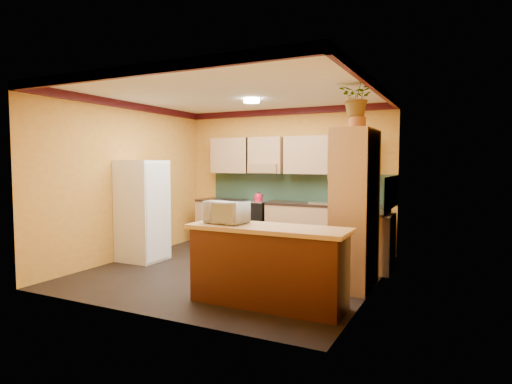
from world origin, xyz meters
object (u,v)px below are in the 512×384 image
fridge (142,211)px  pantry (355,209)px  base_cabinets_back (284,227)px  breakfast_bar (268,268)px  microwave (226,212)px  stove (255,224)px

fridge → pantry: size_ratio=0.81×
base_cabinets_back → breakfast_bar: same height
base_cabinets_back → pantry: pantry is taller
pantry → breakfast_bar: bearing=-122.1°
base_cabinets_back → microwave: bearing=-81.1°
fridge → pantry: bearing=0.3°
base_cabinets_back → stove: stove is taller
base_cabinets_back → stove: 0.63m
base_cabinets_back → pantry: (1.76, -1.83, 0.61)m
stove → microwave: 3.25m
breakfast_bar → microwave: bearing=180.0°
pantry → microwave: bearing=-137.7°
base_cabinets_back → microwave: (0.47, -3.00, 0.63)m
pantry → breakfast_bar: pantry is taller
base_cabinets_back → microwave: microwave is taller
pantry → breakfast_bar: 1.51m
breakfast_bar → microwave: microwave is taller
breakfast_bar → microwave: size_ratio=3.68×
stove → fridge: bearing=-123.4°
fridge → pantry: 3.61m
base_cabinets_back → microwave: size_ratio=7.46×
base_cabinets_back → fridge: bearing=-134.9°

